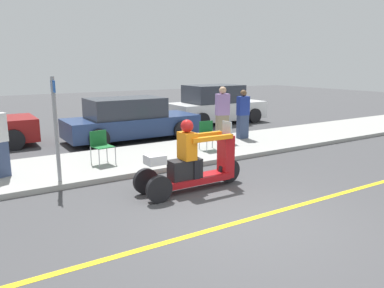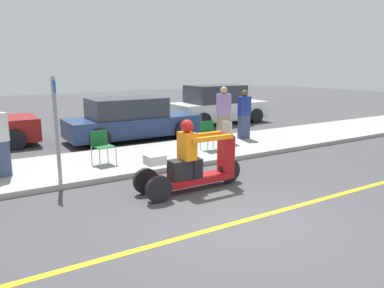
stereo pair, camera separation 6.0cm
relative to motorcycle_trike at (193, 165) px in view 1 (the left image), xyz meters
name	(u,v)px [view 1 (the left image)]	position (x,y,z in m)	size (l,w,h in m)	color
ground_plane	(244,221)	(-0.11, -1.80, -0.53)	(60.00, 60.00, 0.00)	#424244
lane_stripe	(249,219)	(-0.01, -1.80, -0.53)	(24.00, 0.12, 0.01)	gold
sidewalk_strip	(134,159)	(-0.11, 2.80, -0.47)	(28.00, 2.80, 0.12)	#9E9E99
motorcycle_trike	(193,165)	(0.00, 0.00, 0.00)	(2.40, 0.69, 1.48)	black
spectator_end_of_line	(222,115)	(3.17, 3.26, 0.43)	(0.47, 0.36, 1.75)	gray
spectator_by_tree	(243,115)	(4.03, 3.28, 0.36)	(0.41, 0.27, 1.61)	#38476B
folding_chair_set_back	(101,144)	(-1.05, 2.60, 0.09)	(0.52, 0.52, 0.82)	#A5A8AD
folding_chair_curbside	(208,132)	(2.10, 2.50, 0.09)	(0.50, 0.50, 0.82)	#A5A8AD
parked_car_lot_left	(216,105)	(5.67, 7.10, 0.24)	(4.27, 1.99, 1.67)	silver
parked_car_lot_far	(130,120)	(0.98, 5.58, 0.15)	(4.51, 1.94, 1.45)	navy
street_sign	(56,126)	(-2.29, 1.65, 0.79)	(0.08, 0.36, 2.20)	gray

